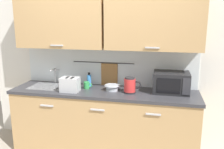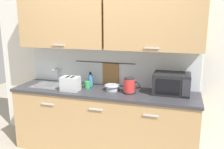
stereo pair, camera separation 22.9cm
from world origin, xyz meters
name	(u,v)px [view 1 (the left image)]	position (x,y,z in m)	size (l,w,h in m)	color
counter_unit	(103,121)	(-0.01, 0.30, 0.46)	(2.53, 0.64, 0.90)	tan
back_wall_assembly	(107,43)	(0.00, 0.53, 1.52)	(3.70, 0.41, 2.50)	silver
sink_faucet	(55,74)	(-0.82, 0.53, 1.04)	(0.09, 0.17, 0.22)	#B2B5BA
microwave	(171,82)	(0.89, 0.41, 1.04)	(0.46, 0.35, 0.27)	black
electric_kettle	(130,85)	(0.37, 0.27, 1.00)	(0.23, 0.16, 0.21)	black
dish_soap_bottle	(89,80)	(-0.26, 0.48, 0.99)	(0.06, 0.06, 0.20)	#3F8CD8
mug_near_sink	(87,85)	(-0.25, 0.34, 0.95)	(0.12, 0.08, 0.09)	green
mixing_bowl	(112,87)	(0.12, 0.32, 0.94)	(0.21, 0.21, 0.08)	#A5ADB7
toaster	(70,84)	(-0.42, 0.16, 1.00)	(0.26, 0.17, 0.19)	#B7BABF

